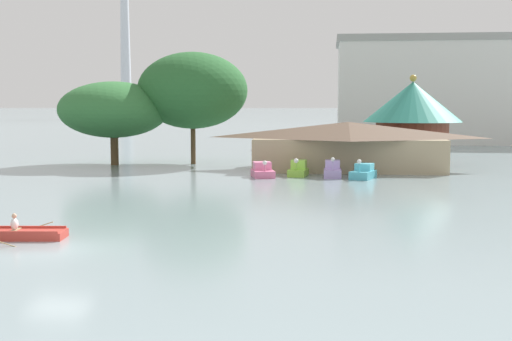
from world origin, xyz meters
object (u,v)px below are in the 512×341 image
Objects in this scene: pedal_boat_lime at (298,170)px; boathouse at (348,145)px; pedal_boat_pink at (263,171)px; shoreline_tree_tall_left at (114,110)px; green_roof_pavilion at (412,116)px; pedal_boat_lavender at (332,170)px; pedal_boat_cyan at (363,173)px; rowboat_with_rower at (21,234)px; background_building_block at (457,90)px; shoreline_tree_mid at (193,91)px.

boathouse is (4.21, 5.51, 1.75)m from pedal_boat_lime.
shoreline_tree_tall_left is at bearing -134.81° from pedal_boat_pink.
green_roof_pavilion reaches higher than shoreline_tree_tall_left.
boathouse is at bearing 166.86° from pedal_boat_lavender.
pedal_boat_cyan is 16.55m from green_roof_pavilion.
rowboat_with_rower is 0.40× the size of green_roof_pavilion.
shoreline_tree_tall_left reaches higher than pedal_boat_pink.
pedal_boat_pink is 0.09× the size of background_building_block.
background_building_block is at bearing 46.09° from shoreline_tree_tall_left.
background_building_block is at bearing 140.19° from pedal_boat_pink.
pedal_boat_pink is 0.30× the size of shoreline_tree_tall_left.
pedal_boat_lavender is (5.65, 0.34, 0.07)m from pedal_boat_pink.
pedal_boat_lavender reaches higher than rowboat_with_rower.
pedal_boat_lavender is 23.29m from shoreline_tree_tall_left.
pedal_boat_pink is at bearing -86.80° from pedal_boat_lavender.
shoreline_tree_mid is 0.30× the size of background_building_block.
pedal_boat_lime is at bearing -86.40° from pedal_boat_cyan.
green_roof_pavilion is 0.27× the size of background_building_block.
boathouse is 10.63m from green_roof_pavilion.
background_building_block is (32.77, 76.95, 7.74)m from rowboat_with_rower.
rowboat_with_rower is 36.19m from boathouse.
pedal_boat_lavender is 0.81× the size of pedal_boat_cyan.
pedal_boat_lavender is 0.07× the size of background_building_block.
pedal_boat_pink is 1.25× the size of pedal_boat_lavender.
pedal_boat_pink is 0.32× the size of green_roof_pavilion.
shoreline_tree_mid is (-13.58, 10.58, 6.67)m from pedal_boat_lavender.
pedal_boat_pink is 18.54m from shoreline_tree_tall_left.
shoreline_tree_mid reaches higher than pedal_boat_pink.
pedal_boat_lime is at bearing -24.17° from shoreline_tree_tall_left.
background_building_block is (18.97, 50.37, 7.41)m from pedal_boat_lavender.
pedal_boat_lavender is at bearing 56.90° from rowboat_with_rower.
rowboat_with_rower is 1.56× the size of pedal_boat_lavender.
shoreline_tree_mid is at bearing -125.48° from pedal_boat_lime.
pedal_boat_pink is at bearing -73.80° from pedal_boat_cyan.
shoreline_tree_mid is (-21.57, -3.62, 2.55)m from green_roof_pavilion.
boathouse is (7.07, 6.53, 1.79)m from pedal_boat_pink.
boathouse is 1.83× the size of green_roof_pavilion.
green_roof_pavilion is at bearing -106.90° from background_building_block.
background_building_block is at bearing -178.30° from pedal_boat_cyan.
boathouse is 47.88m from background_building_block.
shoreline_tree_mid is 51.42m from background_building_block.
pedal_boat_cyan is 54.32m from background_building_block.
pedal_boat_pink is at bearing 67.09° from rowboat_with_rower.
green_roof_pavilion is (6.56, 8.01, 2.40)m from boathouse.
pedal_boat_cyan is at bearing -107.91° from background_building_block.
green_roof_pavilion is at bearing 10.46° from shoreline_tree_tall_left.
shoreline_tree_mid is (7.42, 1.73, 1.86)m from shoreline_tree_tall_left.
shoreline_tree_tall_left is at bearing -133.91° from background_building_block.
shoreline_tree_tall_left is at bearing -166.85° from shoreline_tree_mid.
green_roof_pavilion is (10.78, 13.52, 4.14)m from pedal_boat_lime.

